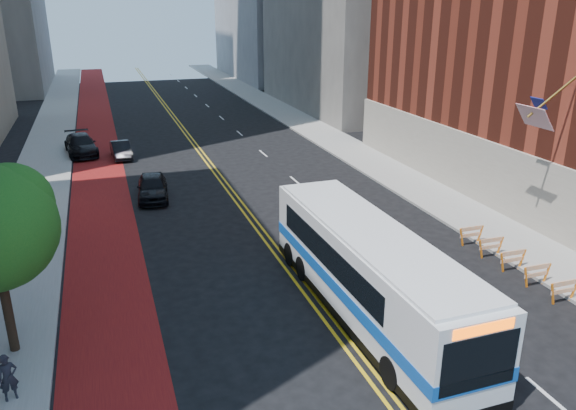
% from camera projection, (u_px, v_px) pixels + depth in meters
% --- Properties ---
extents(ground, '(160.00, 160.00, 0.00)m').
position_uv_depth(ground, '(383.00, 391.00, 17.83)').
color(ground, black).
rests_on(ground, ground).
extents(sidewalk_left, '(4.00, 140.00, 0.15)m').
position_uv_depth(sidewalk_left, '(42.00, 171.00, 40.92)').
color(sidewalk_left, gray).
rests_on(sidewalk_left, ground).
extents(sidewalk_right, '(4.00, 140.00, 0.15)m').
position_uv_depth(sidewalk_right, '(344.00, 146.00, 48.15)').
color(sidewalk_right, gray).
rests_on(sidewalk_right, ground).
extents(bus_lane_paint, '(3.60, 140.00, 0.01)m').
position_uv_depth(bus_lane_paint, '(98.00, 167.00, 42.12)').
color(bus_lane_paint, maroon).
rests_on(bus_lane_paint, ground).
extents(center_line_inner, '(0.14, 140.00, 0.01)m').
position_uv_depth(center_line_inner, '(203.00, 158.00, 44.51)').
color(center_line_inner, gold).
rests_on(center_line_inner, ground).
extents(center_line_outer, '(0.14, 140.00, 0.01)m').
position_uv_depth(center_line_outer, '(208.00, 158.00, 44.62)').
color(center_line_outer, gold).
rests_on(center_line_outer, ground).
extents(lane_dashes, '(0.14, 98.20, 0.01)m').
position_uv_depth(lane_dashes, '(240.00, 133.00, 53.14)').
color(lane_dashes, silver).
rests_on(lane_dashes, ground).
extents(construction_barriers, '(1.42, 10.91, 1.00)m').
position_uv_depth(construction_barriers, '(550.00, 280.00, 23.54)').
color(construction_barriers, orange).
rests_on(construction_barriers, ground).
extents(transit_bus, '(3.08, 13.26, 3.63)m').
position_uv_depth(transit_bus, '(368.00, 270.00, 21.66)').
color(transit_bus, silver).
rests_on(transit_bus, ground).
extents(car_a, '(2.24, 4.70, 1.55)m').
position_uv_depth(car_a, '(152.00, 187.00, 35.12)').
color(car_a, black).
rests_on(car_a, ground).
extents(car_b, '(1.64, 4.01, 1.29)m').
position_uv_depth(car_b, '(121.00, 150.00, 44.48)').
color(car_b, black).
rests_on(car_b, ground).
extents(car_c, '(2.90, 5.73, 1.60)m').
position_uv_depth(car_c, '(81.00, 145.00, 45.46)').
color(car_c, black).
rests_on(car_c, ground).
extents(pedestrian, '(0.65, 0.52, 1.54)m').
position_uv_depth(pedestrian, '(8.00, 377.00, 17.01)').
color(pedestrian, black).
rests_on(pedestrian, sidewalk_left).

